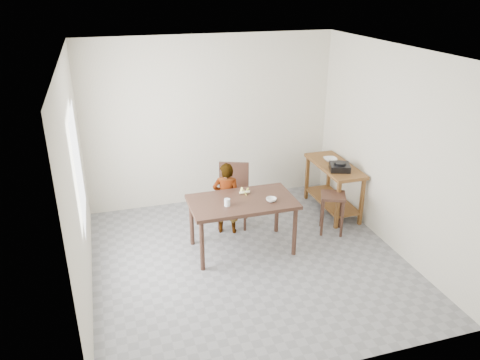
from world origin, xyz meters
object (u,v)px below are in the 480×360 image
object	(u,v)px
dining_table	(242,225)
child	(226,198)
prep_counter	(333,188)
stool	(332,213)
dining_chair	(233,196)

from	to	relation	value
dining_table	child	world-z (taller)	child
prep_counter	stool	xyz separation A→B (m)	(-0.32, -0.61, -0.10)
prep_counter	child	distance (m)	1.81
dining_chair	stool	xyz separation A→B (m)	(1.32, -0.64, -0.16)
child	dining_chair	world-z (taller)	child
prep_counter	child	size ratio (longest dim) A/B	1.10
child	dining_chair	xyz separation A→B (m)	(0.15, 0.20, -0.08)
dining_table	dining_chair	world-z (taller)	dining_chair
prep_counter	dining_chair	xyz separation A→B (m)	(-1.64, 0.04, 0.06)
child	dining_table	bearing A→B (deg)	116.81
dining_chair	stool	bearing A→B (deg)	-4.94
prep_counter	dining_table	bearing A→B (deg)	-157.85
prep_counter	child	bearing A→B (deg)	-174.66
prep_counter	dining_chair	size ratio (longest dim) A/B	1.30
stool	prep_counter	bearing A→B (deg)	62.16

